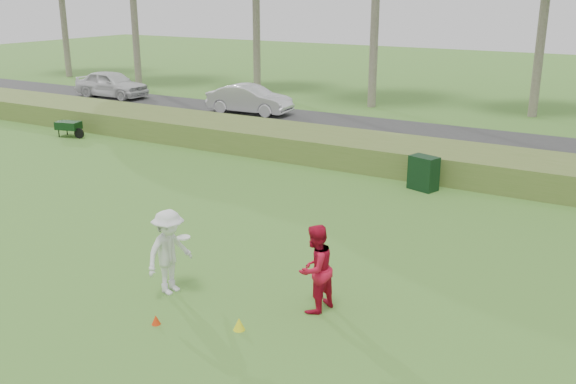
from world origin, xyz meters
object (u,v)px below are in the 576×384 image
Objects in this scene: player_white at (169,252)px; cone_yellow at (239,324)px; utility_cabinet at (423,173)px; player_red at (315,269)px; car_mid at (250,99)px; car_left at (112,84)px; cone_orange at (156,320)px.

player_white reaches higher than cone_yellow.
player_white is 9.81m from utility_cabinet.
player_red reaches higher than cone_yellow.
player_white is 1.67× the size of utility_cabinet.
player_white is 19.97m from car_mid.
player_red reaches higher than car_left.
car_left is (-22.38, 16.79, -0.06)m from player_red.
player_white reaches higher than car_mid.
player_white is at bearing -64.11° from player_red.
player_white is 7.40× the size of cone_yellow.
utility_cabinet is (-0.02, 10.16, 0.42)m from cone_yellow.
player_white reaches higher than player_red.
player_white is at bearing -133.91° from car_left.
player_white reaches higher than car_left.
player_red is 27.98m from car_left.
cone_yellow is at bearing -131.90° from car_left.
utility_cabinet is at bearing 90.13° from cone_yellow.
cone_orange is 0.04× the size of car_left.
player_red is at bearing 41.34° from cone_orange.
car_left is 9.71m from car_mid.
player_white is 9.52× the size of cone_orange.
car_mid is at bearing -132.39° from player_red.
car_left is (-21.54, 18.19, 0.71)m from cone_yellow.
car_left is (-19.43, 17.62, -0.07)m from player_white.
player_red is at bearing -128.61° from car_left.
car_left reaches higher than cone_orange.
cone_yellow is 10.16m from utility_cabinet.
car_left reaches higher than car_mid.
cone_yellow is 21.56m from car_mid.
utility_cabinet is (2.09, 9.58, -0.36)m from player_white.
cone_orange is 27.53m from car_left.
car_left is at bearing 83.94° from car_mid.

